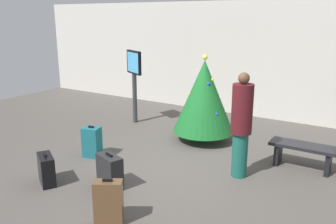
# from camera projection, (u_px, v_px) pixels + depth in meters

# --- Properties ---
(ground_plane) EXTENTS (16.00, 16.00, 0.00)m
(ground_plane) POSITION_uv_depth(u_px,v_px,m) (174.00, 166.00, 6.86)
(ground_plane) COLOR #514C47
(back_wall) EXTENTS (16.00, 0.20, 3.24)m
(back_wall) POSITION_uv_depth(u_px,v_px,m) (254.00, 60.00, 10.00)
(back_wall) COLOR beige
(back_wall) RESTS_ON ground_plane
(holiday_tree) EXTENTS (1.40, 1.40, 1.99)m
(holiday_tree) POSITION_uv_depth(u_px,v_px,m) (204.00, 96.00, 8.04)
(holiday_tree) COLOR #4C3319
(holiday_tree) RESTS_ON ground_plane
(flight_info_kiosk) EXTENTS (0.68, 0.41, 1.94)m
(flight_info_kiosk) POSITION_uv_depth(u_px,v_px,m) (134.00, 74.00, 9.38)
(flight_info_kiosk) COLOR #333338
(flight_info_kiosk) RESTS_ON ground_plane
(waiting_bench) EXTENTS (1.22, 0.44, 0.48)m
(waiting_bench) POSITION_uv_depth(u_px,v_px,m) (303.00, 151.00, 6.68)
(waiting_bench) COLOR black
(waiting_bench) RESTS_ON ground_plane
(traveller_1) EXTENTS (0.37, 0.37, 1.89)m
(traveller_1) POSITION_uv_depth(u_px,v_px,m) (241.00, 123.00, 6.19)
(traveller_1) COLOR #19594C
(traveller_1) RESTS_ON ground_plane
(suitcase_0) EXTENTS (0.56, 0.39, 0.61)m
(suitcase_0) POSITION_uv_depth(u_px,v_px,m) (110.00, 171.00, 5.95)
(suitcase_0) COLOR #232326
(suitcase_0) RESTS_ON ground_plane
(suitcase_1) EXTENTS (0.55, 0.45, 0.55)m
(suitcase_1) POSITION_uv_depth(u_px,v_px,m) (46.00, 169.00, 6.10)
(suitcase_1) COLOR black
(suitcase_1) RESTS_ON ground_plane
(suitcase_2) EXTENTS (0.40, 0.35, 0.66)m
(suitcase_2) POSITION_uv_depth(u_px,v_px,m) (92.00, 142.00, 7.27)
(suitcase_2) COLOR #19606B
(suitcase_2) RESTS_ON ground_plane
(suitcase_3) EXTENTS (0.44, 0.38, 0.67)m
(suitcase_3) POSITION_uv_depth(u_px,v_px,m) (108.00, 202.00, 4.91)
(suitcase_3) COLOR brown
(suitcase_3) RESTS_ON ground_plane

